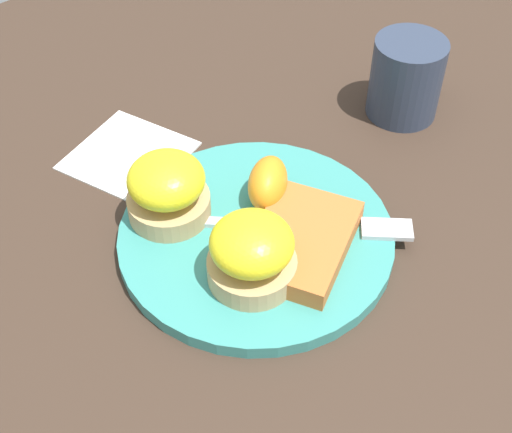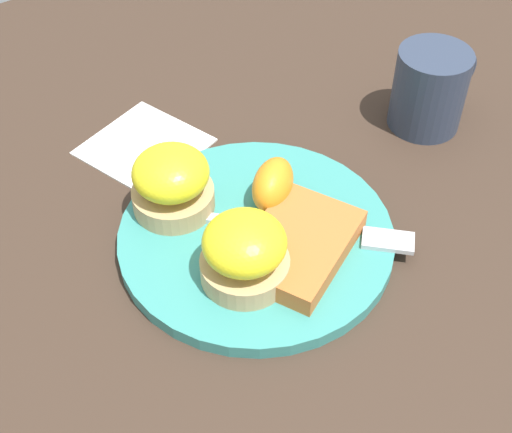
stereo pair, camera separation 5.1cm
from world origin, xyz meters
The scene contains 9 objects.
ground_plane centered at (0.00, 0.00, 0.00)m, with size 1.10×1.10×0.00m, color #38281E.
plate centered at (0.00, 0.00, 0.01)m, with size 0.25×0.25×0.01m, color teal.
sandwich_benedict_left centered at (-0.04, 0.07, 0.05)m, with size 0.08×0.08×0.06m.
sandwich_benedict_right centered at (-0.04, -0.04, 0.05)m, with size 0.08×0.08×0.06m.
hashbrown_patty centered at (0.02, -0.04, 0.02)m, with size 0.12×0.08×0.02m, color #BC652D.
orange_wedge centered at (0.04, 0.02, 0.04)m, with size 0.06×0.04×0.04m, color orange.
fork centered at (0.04, -0.03, 0.02)m, with size 0.17×0.17×0.00m.
cup centered at (0.25, 0.04, 0.04)m, with size 0.11×0.08×0.09m.
napkin centered at (-0.02, 0.18, 0.00)m, with size 0.11×0.11×0.00m, color white.
Camera 1 is at (-0.29, -0.33, 0.49)m, focal length 50.00 mm.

